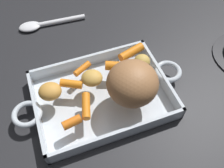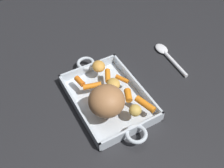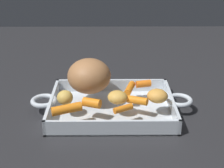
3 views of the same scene
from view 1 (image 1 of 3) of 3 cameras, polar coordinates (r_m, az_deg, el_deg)
The scene contains 13 objects.
ground_plane at distance 0.61m, azimuth -2.28°, elevation -3.45°, with size 1.69×1.69×0.00m, color #232326.
roasting_dish at distance 0.60m, azimuth -2.31°, elevation -2.83°, with size 0.43×0.24×0.04m.
pork_roast at distance 0.53m, azimuth 4.81°, elevation 0.21°, with size 0.12×0.12×0.09m, color #A46E43.
baby_carrot_long at distance 0.58m, azimuth -9.50°, elevation 0.03°, with size 0.02×0.02×0.05m, color orange.
baby_carrot_short at distance 0.54m, azimuth -6.08°, elevation -5.13°, with size 0.02×0.02×0.06m, color orange.
baby_carrot_northwest at distance 0.61m, azimuth 0.53°, elevation 4.26°, with size 0.02×0.02×0.04m, color orange.
baby_carrot_center_left at distance 0.64m, azimuth 4.55°, elevation 7.45°, with size 0.02×0.02×0.07m, color orange.
baby_carrot_southeast at distance 0.53m, azimuth -9.37°, elevation -8.82°, with size 0.02×0.02×0.04m, color orange.
baby_carrot_southwest at distance 0.61m, azimuth -6.99°, elevation 3.58°, with size 0.02×0.02×0.05m, color orange.
potato_golden_small at distance 0.61m, azimuth 7.02°, elevation 5.20°, with size 0.04×0.04×0.04m, color gold.
potato_near_roast at distance 0.57m, azimuth -14.28°, elevation -1.67°, with size 0.05×0.05×0.03m, color gold.
potato_golden_large at distance 0.58m, azimuth -4.71°, elevation 1.41°, with size 0.05×0.05×0.03m, color gold.
serving_spoon at distance 0.81m, azimuth -15.84°, elevation 13.31°, with size 0.21×0.05×0.02m.
Camera 1 is at (0.09, 0.31, 0.52)m, focal length 39.10 mm.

